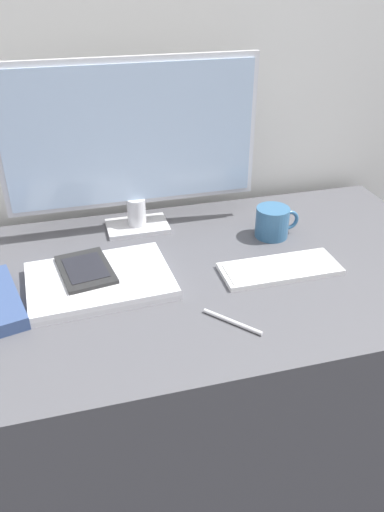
# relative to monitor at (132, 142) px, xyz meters

# --- Properties ---
(ground_plane) EXTENTS (10.00, 10.00, 0.00)m
(ground_plane) POSITION_rel_monitor_xyz_m (0.05, -0.40, -0.95)
(ground_plane) COLOR #38383D
(wall_back) EXTENTS (3.60, 0.05, 2.40)m
(wall_back) POSITION_rel_monitor_xyz_m (0.05, 0.17, 0.25)
(wall_back) COLOR silver
(wall_back) RESTS_ON ground_plane
(desk) EXTENTS (1.42, 0.73, 0.70)m
(desk) POSITION_rel_monitor_xyz_m (0.05, -0.26, -0.60)
(desk) COLOR #4C4C51
(desk) RESTS_ON ground_plane
(monitor) EXTENTS (0.66, 0.11, 0.45)m
(monitor) POSITION_rel_monitor_xyz_m (0.00, 0.00, 0.00)
(monitor) COLOR silver
(monitor) RESTS_ON desk
(keyboard) EXTENTS (0.29, 0.11, 0.01)m
(keyboard) POSITION_rel_monitor_xyz_m (0.29, -0.31, -0.24)
(keyboard) COLOR silver
(keyboard) RESTS_ON desk
(laptop) EXTENTS (0.33, 0.24, 0.03)m
(laptop) POSITION_rel_monitor_xyz_m (-0.13, -0.26, -0.23)
(laptop) COLOR silver
(laptop) RESTS_ON desk
(ereader) EXTENTS (0.14, 0.18, 0.01)m
(ereader) POSITION_rel_monitor_xyz_m (-0.16, -0.23, -0.22)
(ereader) COLOR black
(ereader) RESTS_ON laptop
(coffee_mug) EXTENTS (0.12, 0.09, 0.08)m
(coffee_mug) POSITION_rel_monitor_xyz_m (0.34, -0.14, -0.20)
(coffee_mug) COLOR #336089
(coffee_mug) RESTS_ON desk
(pen) EXTENTS (0.10, 0.11, 0.01)m
(pen) POSITION_rel_monitor_xyz_m (0.12, -0.47, -0.24)
(pen) COLOR silver
(pen) RESTS_ON desk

